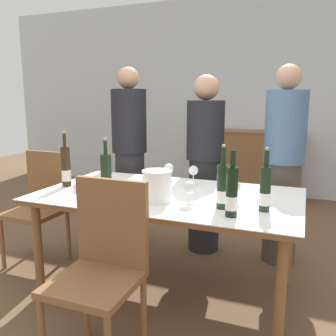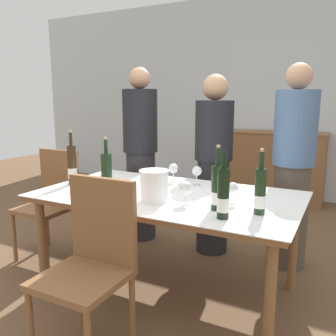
{
  "view_description": "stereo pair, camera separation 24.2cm",
  "coord_description": "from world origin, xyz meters",
  "views": [
    {
      "loc": [
        0.87,
        -2.22,
        1.36
      ],
      "look_at": [
        0.0,
        0.0,
        0.9
      ],
      "focal_mm": 38.0,
      "sensor_mm": 36.0,
      "label": 1
    },
    {
      "loc": [
        1.09,
        -2.12,
        1.36
      ],
      "look_at": [
        0.0,
        0.0,
        0.9
      ],
      "focal_mm": 38.0,
      "sensor_mm": 36.0,
      "label": 2
    }
  ],
  "objects": [
    {
      "name": "wine_bottle_4",
      "position": [
        0.51,
        -0.33,
        0.86
      ],
      "size": [
        0.07,
        0.07,
        0.37
      ],
      "color": "black",
      "rests_on": "dining_table"
    },
    {
      "name": "wine_bottle_1",
      "position": [
        0.67,
        -0.16,
        0.85
      ],
      "size": [
        0.06,
        0.06,
        0.37
      ],
      "color": "black",
      "rests_on": "dining_table"
    },
    {
      "name": "ice_bucket",
      "position": [
        0.01,
        -0.2,
        0.83
      ],
      "size": [
        0.19,
        0.19,
        0.2
      ],
      "color": "white",
      "rests_on": "dining_table"
    },
    {
      "name": "person_guest_right",
      "position": [
        0.71,
        0.81,
        0.82
      ],
      "size": [
        0.33,
        0.33,
        1.64
      ],
      "color": "#51473D",
      "rests_on": "ground_plane"
    },
    {
      "name": "person_host",
      "position": [
        -0.7,
        0.78,
        0.83
      ],
      "size": [
        0.33,
        0.33,
        1.66
      ],
      "color": "#2D2D33",
      "rests_on": "ground_plane"
    },
    {
      "name": "wine_glass_0",
      "position": [
        0.09,
        0.31,
        0.83
      ],
      "size": [
        0.07,
        0.07,
        0.15
      ],
      "color": "white",
      "rests_on": "dining_table"
    },
    {
      "name": "chair_near_front",
      "position": [
        -0.08,
        -0.73,
        0.55
      ],
      "size": [
        0.42,
        0.42,
        0.95
      ],
      "color": "brown",
      "rests_on": "ground_plane"
    },
    {
      "name": "wine_bottle_0",
      "position": [
        0.42,
        -0.2,
        0.85
      ],
      "size": [
        0.07,
        0.07,
        0.38
      ],
      "color": "black",
      "rests_on": "dining_table"
    },
    {
      "name": "dining_table",
      "position": [
        0.0,
        0.0,
        0.66
      ],
      "size": [
        1.78,
        1.02,
        0.72
      ],
      "color": "brown",
      "rests_on": "ground_plane"
    },
    {
      "name": "wine_bottle_3",
      "position": [
        -0.79,
        -0.08,
        0.87
      ],
      "size": [
        0.07,
        0.07,
        0.41
      ],
      "color": "#332314",
      "rests_on": "dining_table"
    },
    {
      "name": "ground_plane",
      "position": [
        0.0,
        0.0,
        0.0
      ],
      "size": [
        12.0,
        12.0,
        0.0
      ],
      "primitive_type": "plane",
      "color": "brown"
    },
    {
      "name": "back_wall",
      "position": [
        0.0,
        3.05,
        1.4
      ],
      "size": [
        8.0,
        0.1,
        2.8
      ],
      "color": "silver",
      "rests_on": "ground_plane"
    },
    {
      "name": "chair_left_end",
      "position": [
        -1.19,
        0.09,
        0.53
      ],
      "size": [
        0.42,
        0.42,
        0.93
      ],
      "color": "brown",
      "rests_on": "ground_plane"
    },
    {
      "name": "wine_glass_2",
      "position": [
        0.21,
        -0.18,
        0.83
      ],
      "size": [
        0.08,
        0.08,
        0.15
      ],
      "color": "white",
      "rests_on": "dining_table"
    },
    {
      "name": "person_guest_left",
      "position": [
        0.04,
        0.8,
        0.79
      ],
      "size": [
        0.33,
        0.33,
        1.58
      ],
      "color": "#262628",
      "rests_on": "ground_plane"
    },
    {
      "name": "wine_glass_1",
      "position": [
        0.47,
        -0.03,
        0.82
      ],
      "size": [
        0.07,
        0.07,
        0.14
      ],
      "color": "white",
      "rests_on": "dining_table"
    },
    {
      "name": "wine_bottle_2",
      "position": [
        -0.36,
        -0.21,
        0.86
      ],
      "size": [
        0.07,
        0.07,
        0.39
      ],
      "color": "black",
      "rests_on": "dining_table"
    },
    {
      "name": "wine_glass_3",
      "position": [
        -0.13,
        0.34,
        0.83
      ],
      "size": [
        0.08,
        0.08,
        0.15
      ],
      "color": "white",
      "rests_on": "dining_table"
    },
    {
      "name": "sideboard_cabinet",
      "position": [
        0.2,
        2.76,
        0.47
      ],
      "size": [
        1.33,
        0.46,
        0.94
      ],
      "color": "brown",
      "rests_on": "ground_plane"
    }
  ]
}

